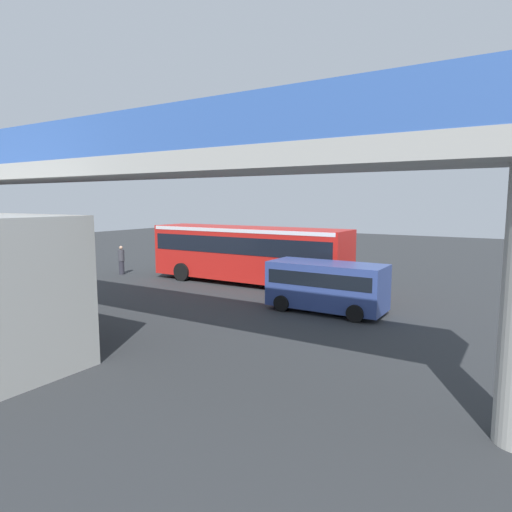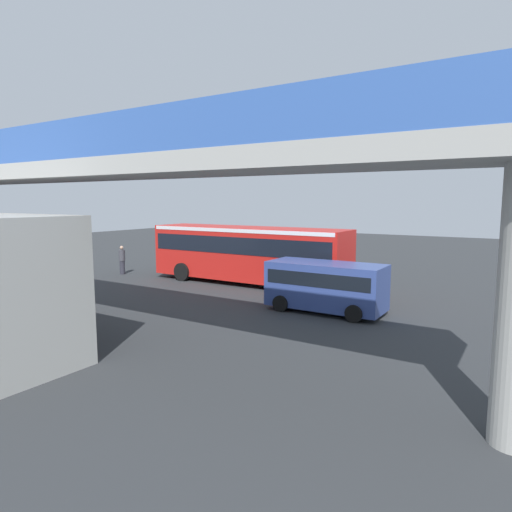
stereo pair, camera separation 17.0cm
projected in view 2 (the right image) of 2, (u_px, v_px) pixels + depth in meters
ground at (233, 280)px, 25.76m from camera, size 80.00×80.00×0.00m
city_bus at (248, 250)px, 24.44m from camera, size 11.54×2.85×3.15m
parked_van at (326, 284)px, 18.30m from camera, size 4.80×2.17×2.05m
bicycle_green at (57, 267)px, 28.12m from camera, size 1.77×0.44×0.96m
pedestrian at (122, 260)px, 27.71m from camera, size 0.38×0.38×1.79m
traffic_sign at (288, 242)px, 28.97m from camera, size 0.08×0.60×2.80m
lane_dash_leftmost at (348, 283)px, 24.88m from camera, size 2.00×0.20×0.01m
lane_dash_left at (285, 276)px, 26.99m from camera, size 2.00×0.20×0.01m
lane_dash_centre at (232, 271)px, 29.10m from camera, size 2.00×0.20×0.01m
lane_dash_right at (185, 266)px, 31.21m from camera, size 2.00×0.20×0.01m
pedestrian_overpass at (42, 184)px, 15.44m from camera, size 31.16×2.60×6.88m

